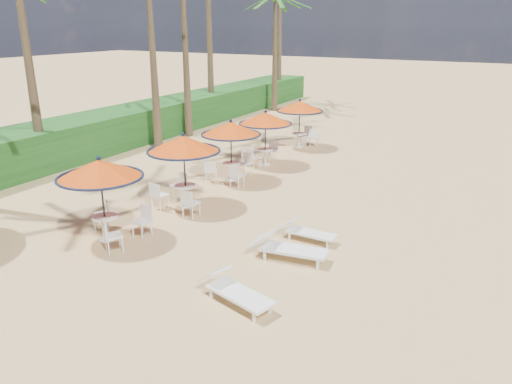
{
  "coord_description": "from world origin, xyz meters",
  "views": [
    {
      "loc": [
        5.64,
        -9.62,
        6.25
      ],
      "look_at": [
        -1.49,
        3.31,
        1.2
      ],
      "focal_mm": 35.0,
      "sensor_mm": 36.0,
      "label": 1
    }
  ],
  "objects_px": {
    "station_3": "(264,125)",
    "lounger_far": "(306,231)",
    "station_1": "(182,153)",
    "station_0": "(103,179)",
    "station_2": "(231,136)",
    "lounger_near": "(234,289)",
    "lounger_mid": "(286,247)",
    "station_4": "(301,112)"
  },
  "relations": [
    {
      "from": "lounger_far",
      "to": "lounger_mid",
      "type": "bearing_deg",
      "value": -87.07
    },
    {
      "from": "station_3",
      "to": "lounger_far",
      "type": "relative_size",
      "value": 1.43
    },
    {
      "from": "station_3",
      "to": "lounger_near",
      "type": "bearing_deg",
      "value": -65.42
    },
    {
      "from": "lounger_near",
      "to": "lounger_far",
      "type": "relative_size",
      "value": 1.2
    },
    {
      "from": "station_2",
      "to": "lounger_mid",
      "type": "relative_size",
      "value": 1.16
    },
    {
      "from": "station_0",
      "to": "lounger_far",
      "type": "relative_size",
      "value": 1.48
    },
    {
      "from": "station_0",
      "to": "station_2",
      "type": "distance_m",
      "value": 6.9
    },
    {
      "from": "station_0",
      "to": "station_1",
      "type": "xyz_separation_m",
      "value": [
        0.29,
        3.44,
        0.04
      ]
    },
    {
      "from": "station_2",
      "to": "lounger_near",
      "type": "distance_m",
      "value": 9.68
    },
    {
      "from": "station_4",
      "to": "lounger_near",
      "type": "relative_size",
      "value": 1.19
    },
    {
      "from": "station_1",
      "to": "lounger_near",
      "type": "relative_size",
      "value": 1.26
    },
    {
      "from": "station_1",
      "to": "lounger_far",
      "type": "distance_m",
      "value": 5.25
    },
    {
      "from": "station_0",
      "to": "station_4",
      "type": "bearing_deg",
      "value": 89.09
    },
    {
      "from": "station_0",
      "to": "lounger_far",
      "type": "distance_m",
      "value": 6.17
    },
    {
      "from": "station_2",
      "to": "station_3",
      "type": "relative_size",
      "value": 1.01
    },
    {
      "from": "station_1",
      "to": "lounger_far",
      "type": "relative_size",
      "value": 1.51
    },
    {
      "from": "station_3",
      "to": "lounger_far",
      "type": "height_order",
      "value": "station_3"
    },
    {
      "from": "lounger_near",
      "to": "station_1",
      "type": "bearing_deg",
      "value": 152.13
    },
    {
      "from": "lounger_far",
      "to": "station_4",
      "type": "bearing_deg",
      "value": 116.52
    },
    {
      "from": "station_2",
      "to": "station_1",
      "type": "bearing_deg",
      "value": -87.36
    },
    {
      "from": "station_0",
      "to": "station_1",
      "type": "bearing_deg",
      "value": 85.24
    },
    {
      "from": "station_2",
      "to": "station_4",
      "type": "distance_m",
      "value": 6.75
    },
    {
      "from": "lounger_near",
      "to": "lounger_mid",
      "type": "height_order",
      "value": "lounger_mid"
    },
    {
      "from": "station_0",
      "to": "lounger_near",
      "type": "xyz_separation_m",
      "value": [
        5.17,
        -1.22,
        -1.57
      ]
    },
    {
      "from": "station_1",
      "to": "lounger_far",
      "type": "height_order",
      "value": "station_1"
    },
    {
      "from": "lounger_mid",
      "to": "station_2",
      "type": "bearing_deg",
      "value": 125.3
    },
    {
      "from": "station_0",
      "to": "lounger_near",
      "type": "distance_m",
      "value": 5.54
    },
    {
      "from": "lounger_near",
      "to": "lounger_mid",
      "type": "bearing_deg",
      "value": 103.83
    },
    {
      "from": "station_1",
      "to": "station_4",
      "type": "height_order",
      "value": "station_1"
    },
    {
      "from": "station_0",
      "to": "lounger_far",
      "type": "height_order",
      "value": "station_0"
    },
    {
      "from": "station_3",
      "to": "lounger_mid",
      "type": "xyz_separation_m",
      "value": [
        5.07,
        -8.25,
        -1.49
      ]
    },
    {
      "from": "station_1",
      "to": "station_2",
      "type": "height_order",
      "value": "station_1"
    },
    {
      "from": "station_0",
      "to": "station_2",
      "type": "bearing_deg",
      "value": 88.95
    },
    {
      "from": "station_0",
      "to": "station_3",
      "type": "height_order",
      "value": "station_0"
    },
    {
      "from": "station_0",
      "to": "station_1",
      "type": "relative_size",
      "value": 0.98
    },
    {
      "from": "station_2",
      "to": "lounger_mid",
      "type": "distance_m",
      "value": 7.66
    },
    {
      "from": "lounger_mid",
      "to": "station_0",
      "type": "bearing_deg",
      "value": -172.77
    },
    {
      "from": "station_3",
      "to": "station_4",
      "type": "relative_size",
      "value": 1.0
    },
    {
      "from": "lounger_mid",
      "to": "lounger_far",
      "type": "relative_size",
      "value": 1.25
    },
    {
      "from": "lounger_near",
      "to": "station_4",
      "type": "bearing_deg",
      "value": 124.21
    },
    {
      "from": "station_0",
      "to": "station_4",
      "type": "xyz_separation_m",
      "value": [
        0.22,
        13.65,
        -0.07
      ]
    },
    {
      "from": "station_4",
      "to": "lounger_near",
      "type": "xyz_separation_m",
      "value": [
        4.95,
        -14.87,
        -1.51
      ]
    }
  ]
}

